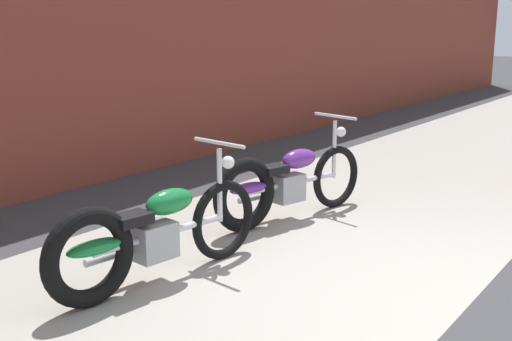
# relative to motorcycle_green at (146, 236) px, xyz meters

# --- Properties ---
(ground_plane) EXTENTS (80.00, 80.00, 0.00)m
(ground_plane) POSITION_rel_motorcycle_green_xyz_m (0.98, -2.11, -0.40)
(ground_plane) COLOR #38383A
(sidewalk_slab) EXTENTS (36.00, 3.50, 0.01)m
(sidewalk_slab) POSITION_rel_motorcycle_green_xyz_m (0.98, -0.36, -0.40)
(sidewalk_slab) COLOR #9E998E
(sidewalk_slab) RESTS_ON ground
(motorcycle_green) EXTENTS (2.00, 0.62, 1.03)m
(motorcycle_green) POSITION_rel_motorcycle_green_xyz_m (0.00, 0.00, 0.00)
(motorcycle_green) COLOR black
(motorcycle_green) RESTS_ON ground
(motorcycle_purple) EXTENTS (1.98, 0.73, 1.03)m
(motorcycle_purple) POSITION_rel_motorcycle_green_xyz_m (1.96, 0.07, 0.00)
(motorcycle_purple) COLOR black
(motorcycle_purple) RESTS_ON ground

